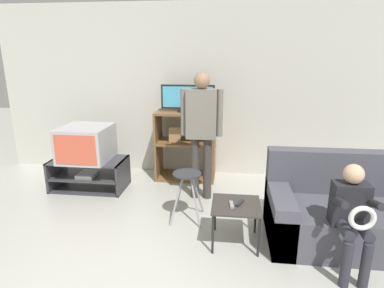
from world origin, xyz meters
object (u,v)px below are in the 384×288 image
(remote_control_black, at_px, (240,203))
(folding_stool, at_px, (187,182))
(remote_control_white, at_px, (232,205))
(person_standing_adult, at_px, (201,124))
(snack_table, at_px, (236,209))
(couch, at_px, (347,214))
(television_flat, at_px, (188,99))
(television_main, at_px, (86,143))
(media_shelf, at_px, (186,145))
(tv_stand, at_px, (89,174))
(person_seated_child, at_px, (352,212))

(remote_control_black, bearing_deg, folding_stool, 168.02)
(folding_stool, height_order, remote_control_white, folding_stool)
(remote_control_black, xyz_separation_m, person_standing_adult, (-0.48, 1.01, 0.57))
(snack_table, height_order, couch, couch)
(couch, bearing_deg, remote_control_black, -170.77)
(television_flat, bearing_deg, remote_control_black, -66.36)
(television_main, bearing_deg, person_standing_adult, -4.43)
(television_main, bearing_deg, media_shelf, 23.11)
(tv_stand, xyz_separation_m, television_main, (-0.01, 0.00, 0.45))
(remote_control_white, bearing_deg, tv_stand, 143.86)
(tv_stand, relative_size, person_seated_child, 1.06)
(remote_control_black, bearing_deg, television_main, 174.74)
(tv_stand, height_order, remote_control_white, remote_control_white)
(television_main, relative_size, remote_control_black, 4.67)
(remote_control_white, bearing_deg, snack_table, 31.65)
(snack_table, bearing_deg, couch, 9.71)
(couch, relative_size, person_standing_adult, 0.96)
(tv_stand, height_order, television_main, television_main)
(folding_stool, distance_m, remote_control_black, 0.71)
(snack_table, xyz_separation_m, person_seated_child, (0.96, -0.32, 0.19))
(television_main, height_order, television_flat, television_flat)
(television_main, bearing_deg, person_seated_child, -25.99)
(person_seated_child, bearing_deg, folding_stool, 153.69)
(tv_stand, distance_m, snack_table, 2.36)
(person_seated_child, bearing_deg, television_main, 154.01)
(remote_control_black, xyz_separation_m, person_seated_child, (0.93, -0.34, 0.14))
(folding_stool, distance_m, couch, 1.70)
(remote_control_black, bearing_deg, person_standing_adult, 138.47)
(folding_stool, height_order, snack_table, folding_stool)
(television_main, relative_size, person_standing_adult, 0.41)
(tv_stand, bearing_deg, snack_table, -29.29)
(tv_stand, xyz_separation_m, snack_table, (2.05, -1.15, 0.17))
(media_shelf, height_order, folding_stool, media_shelf)
(tv_stand, xyz_separation_m, media_shelf, (1.31, 0.56, 0.32))
(television_main, distance_m, person_standing_adult, 1.65)
(tv_stand, relative_size, television_main, 1.53)
(folding_stool, bearing_deg, television_flat, 97.18)
(television_main, relative_size, media_shelf, 0.65)
(tv_stand, bearing_deg, remote_control_white, -30.57)
(person_standing_adult, distance_m, person_seated_child, 2.00)
(remote_control_white, distance_m, person_seated_child, 1.06)
(media_shelf, relative_size, person_seated_child, 1.08)
(tv_stand, xyz_separation_m, remote_control_white, (2.00, -1.18, 0.22))
(remote_control_black, xyz_separation_m, couch, (1.10, 0.18, -0.15))
(television_main, height_order, person_seated_child, person_seated_child)
(person_standing_adult, bearing_deg, media_shelf, 113.53)
(tv_stand, bearing_deg, television_main, 179.18)
(media_shelf, height_order, television_flat, television_flat)
(snack_table, height_order, remote_control_white, remote_control_white)
(couch, distance_m, person_seated_child, 0.61)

